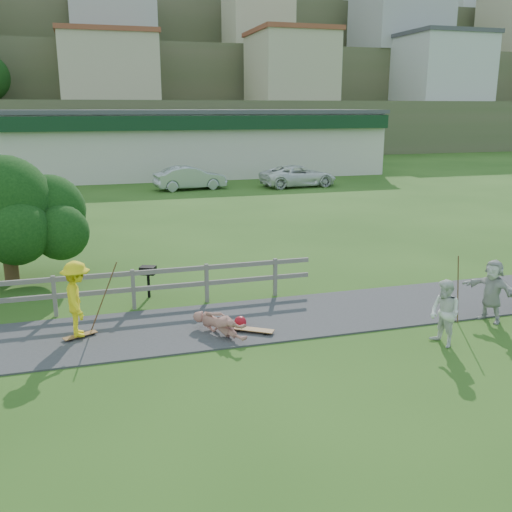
{
  "coord_description": "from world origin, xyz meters",
  "views": [
    {
      "loc": [
        -2.96,
        -11.56,
        5.27
      ],
      "look_at": [
        1.04,
        2.0,
        1.58
      ],
      "focal_mm": 40.0,
      "sensor_mm": 36.0,
      "label": 1
    }
  ],
  "objects_px": {
    "skater_rider": "(77,303)",
    "spectator_a": "(445,313)",
    "spectator_d": "(492,291)",
    "tree": "(7,230)",
    "car_white": "(298,176)",
    "skater_fallen": "(220,324)",
    "bbq": "(148,282)",
    "car_silver": "(190,178)"
  },
  "relations": [
    {
      "from": "skater_fallen",
      "to": "tree",
      "type": "bearing_deg",
      "value": 101.39
    },
    {
      "from": "car_silver",
      "to": "bbq",
      "type": "distance_m",
      "value": 22.2
    },
    {
      "from": "bbq",
      "to": "skater_fallen",
      "type": "bearing_deg",
      "value": -44.89
    },
    {
      "from": "spectator_a",
      "to": "tree",
      "type": "bearing_deg",
      "value": -138.33
    },
    {
      "from": "tree",
      "to": "bbq",
      "type": "bearing_deg",
      "value": -35.35
    },
    {
      "from": "spectator_d",
      "to": "skater_fallen",
      "type": "bearing_deg",
      "value": -120.49
    },
    {
      "from": "car_white",
      "to": "spectator_a",
      "type": "bearing_deg",
      "value": 161.25
    },
    {
      "from": "car_silver",
      "to": "skater_fallen",
      "type": "bearing_deg",
      "value": 164.57
    },
    {
      "from": "car_silver",
      "to": "car_white",
      "type": "bearing_deg",
      "value": -101.73
    },
    {
      "from": "skater_rider",
      "to": "bbq",
      "type": "relative_size",
      "value": 1.94
    },
    {
      "from": "spectator_d",
      "to": "bbq",
      "type": "xyz_separation_m",
      "value": [
        -8.12,
        4.31,
        -0.34
      ]
    },
    {
      "from": "spectator_a",
      "to": "car_silver",
      "type": "height_order",
      "value": "spectator_a"
    },
    {
      "from": "spectator_a",
      "to": "car_white",
      "type": "bearing_deg",
      "value": 157.14
    },
    {
      "from": "skater_rider",
      "to": "spectator_d",
      "type": "relative_size",
      "value": 1.11
    },
    {
      "from": "car_white",
      "to": "spectator_d",
      "type": "bearing_deg",
      "value": 165.19
    },
    {
      "from": "car_silver",
      "to": "car_white",
      "type": "xyz_separation_m",
      "value": [
        7.39,
        -0.62,
        -0.04
      ]
    },
    {
      "from": "skater_fallen",
      "to": "spectator_a",
      "type": "height_order",
      "value": "spectator_a"
    },
    {
      "from": "skater_rider",
      "to": "car_white",
      "type": "xyz_separation_m",
      "value": [
        14.3,
        23.59,
        -0.16
      ]
    },
    {
      "from": "car_white",
      "to": "bbq",
      "type": "bearing_deg",
      "value": 144.22
    },
    {
      "from": "spectator_a",
      "to": "car_silver",
      "type": "bearing_deg",
      "value": 172.9
    },
    {
      "from": "skater_rider",
      "to": "spectator_a",
      "type": "relative_size",
      "value": 1.16
    },
    {
      "from": "skater_fallen",
      "to": "tree",
      "type": "height_order",
      "value": "tree"
    },
    {
      "from": "spectator_d",
      "to": "car_silver",
      "type": "relative_size",
      "value": 0.34
    },
    {
      "from": "spectator_a",
      "to": "spectator_d",
      "type": "relative_size",
      "value": 0.96
    },
    {
      "from": "skater_rider",
      "to": "car_silver",
      "type": "xyz_separation_m",
      "value": [
        6.92,
        24.21,
        -0.12
      ]
    },
    {
      "from": "car_white",
      "to": "skater_rider",
      "type": "bearing_deg",
      "value": 143.6
    },
    {
      "from": "spectator_a",
      "to": "tree",
      "type": "height_order",
      "value": "tree"
    },
    {
      "from": "car_silver",
      "to": "tree",
      "type": "distance_m",
      "value": 20.87
    },
    {
      "from": "spectator_d",
      "to": "tree",
      "type": "height_order",
      "value": "tree"
    },
    {
      "from": "car_silver",
      "to": "spectator_d",
      "type": "bearing_deg",
      "value": 179.85
    },
    {
      "from": "skater_fallen",
      "to": "skater_rider",
      "type": "bearing_deg",
      "value": 137.7
    },
    {
      "from": "car_silver",
      "to": "bbq",
      "type": "height_order",
      "value": "car_silver"
    },
    {
      "from": "skater_rider",
      "to": "spectator_a",
      "type": "height_order",
      "value": "skater_rider"
    },
    {
      "from": "skater_rider",
      "to": "tree",
      "type": "distance_m",
      "value": 5.8
    },
    {
      "from": "skater_fallen",
      "to": "spectator_d",
      "type": "height_order",
      "value": "spectator_d"
    },
    {
      "from": "skater_fallen",
      "to": "spectator_a",
      "type": "bearing_deg",
      "value": -51.74
    },
    {
      "from": "spectator_d",
      "to": "car_silver",
      "type": "xyz_separation_m",
      "value": [
        -3.08,
        25.92,
        -0.03
      ]
    },
    {
      "from": "spectator_d",
      "to": "tree",
      "type": "relative_size",
      "value": 0.34
    },
    {
      "from": "skater_fallen",
      "to": "car_silver",
      "type": "distance_m",
      "value": 25.23
    },
    {
      "from": "skater_fallen",
      "to": "bbq",
      "type": "height_order",
      "value": "bbq"
    },
    {
      "from": "skater_fallen",
      "to": "spectator_a",
      "type": "xyz_separation_m",
      "value": [
        4.76,
        -1.98,
        0.47
      ]
    },
    {
      "from": "tree",
      "to": "bbq",
      "type": "relative_size",
      "value": 5.11
    }
  ]
}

